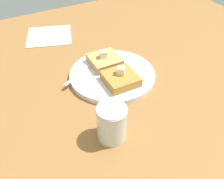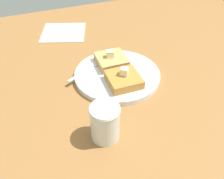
{
  "view_description": "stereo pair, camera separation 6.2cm",
  "coord_description": "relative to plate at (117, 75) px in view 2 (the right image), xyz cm",
  "views": [
    {
      "loc": [
        -44.06,
        35.7,
        47.22
      ],
      "look_at": [
        -2.91,
        12.86,
        6.96
      ],
      "focal_mm": 40.0,
      "sensor_mm": 36.0,
      "label": 1
    },
    {
      "loc": [
        -46.7,
        30.11,
        47.22
      ],
      "look_at": [
        -2.91,
        12.86,
        6.96
      ],
      "focal_mm": 40.0,
      "sensor_mm": 36.0,
      "label": 2
    }
  ],
  "objects": [
    {
      "name": "napkin",
      "position": [
        32.65,
        8.39,
        -0.74
      ],
      "size": [
        19.53,
        19.95,
        0.3
      ],
      "primitive_type": "cube",
      "rotation": [
        0.0,
        0.0,
        -0.34
      ],
      "color": "beige",
      "rests_on": "table_surface"
    },
    {
      "name": "toast_slice_left",
      "position": [
        -4.93,
        0.15,
        1.87
      ],
      "size": [
        9.05,
        8.86,
        2.45
      ],
      "primitive_type": "cube",
      "rotation": [
        0.0,
        0.0,
        -0.03
      ],
      "color": "#B87F34",
      "rests_on": "plate"
    },
    {
      "name": "fork",
      "position": [
        5.3,
        6.26,
        0.82
      ],
      "size": [
        8.93,
        14.73,
        0.36
      ],
      "color": "silver",
      "rests_on": "plate"
    },
    {
      "name": "table_surface",
      "position": [
        -6.66,
        -7.47,
        -2.12
      ],
      "size": [
        124.48,
        124.48,
        2.46
      ],
      "primitive_type": "cube",
      "color": "olive",
      "rests_on": "ground"
    },
    {
      "name": "plate",
      "position": [
        0.0,
        0.0,
        0.0
      ],
      "size": [
        24.78,
        24.78,
        1.54
      ],
      "color": "silver",
      "rests_on": "table_surface"
    },
    {
      "name": "butter_pat_secondary",
      "position": [
        5.13,
        0.24,
        4.13
      ],
      "size": [
        2.38,
        2.52,
        2.08
      ],
      "primitive_type": "cube",
      "rotation": [
        0.0,
        0.0,
        1.29
      ],
      "color": "beige",
      "rests_on": "toast_slice_middle"
    },
    {
      "name": "butter_pat_primary",
      "position": [
        -4.45,
        -0.15,
        4.13
      ],
      "size": [
        2.77,
        2.79,
        2.08
      ],
      "primitive_type": "cube",
      "rotation": [
        0.0,
        0.0,
        0.87
      ],
      "color": "beige",
      "rests_on": "toast_slice_left"
    },
    {
      "name": "syrup_jar",
      "position": [
        -19.13,
        10.79,
        3.11
      ],
      "size": [
        6.68,
        6.68,
        8.8
      ],
      "color": "#5C2A0C",
      "rests_on": "table_surface"
    },
    {
      "name": "toast_slice_middle",
      "position": [
        4.93,
        -0.15,
        1.87
      ],
      "size": [
        9.05,
        8.86,
        2.45
      ],
      "primitive_type": "cube",
      "rotation": [
        0.0,
        0.0,
        -0.03
      ],
      "color": "tan",
      "rests_on": "plate"
    }
  ]
}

